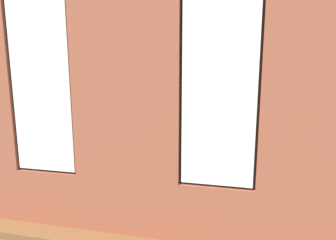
# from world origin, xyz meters

# --- Properties ---
(ground_plane) EXTENTS (6.89, 5.70, 0.10)m
(ground_plane) POSITION_xyz_m (0.00, 0.00, -0.05)
(ground_plane) COLOR brown
(brick_wall_with_windows) EXTENTS (6.29, 0.30, 3.58)m
(brick_wall_with_windows) POSITION_xyz_m (0.00, 2.47, 1.77)
(brick_wall_with_windows) COLOR #9E5138
(brick_wall_with_windows) RESTS_ON ground_plane
(white_wall_right) EXTENTS (0.10, 4.70, 3.58)m
(white_wall_right) POSITION_xyz_m (3.09, 0.20, 1.79)
(white_wall_right) COLOR silver
(white_wall_right) RESTS_ON ground_plane
(couch_by_window) EXTENTS (1.95, 0.87, 0.80)m
(couch_by_window) POSITION_xyz_m (0.38, 1.82, 0.33)
(couch_by_window) COLOR black
(couch_by_window) RESTS_ON ground_plane
(couch_left) EXTENTS (1.03, 2.06, 0.80)m
(couch_left) POSITION_xyz_m (-2.44, -0.09, 0.33)
(couch_left) COLOR black
(couch_left) RESTS_ON ground_plane
(coffee_table) EXTENTS (1.43, 0.83, 0.45)m
(coffee_table) POSITION_xyz_m (-0.11, -0.45, 0.40)
(coffee_table) COLOR #A87547
(coffee_table) RESTS_ON ground_plane
(cup_ceramic) EXTENTS (0.08, 0.08, 0.10)m
(cup_ceramic) POSITION_xyz_m (0.07, -0.55, 0.50)
(cup_ceramic) COLOR #33567F
(cup_ceramic) RESTS_ON coffee_table
(candle_jar) EXTENTS (0.08, 0.08, 0.09)m
(candle_jar) POSITION_xyz_m (-0.50, -0.60, 0.50)
(candle_jar) COLOR #B7333D
(candle_jar) RESTS_ON coffee_table
(table_plant_small) EXTENTS (0.12, 0.12, 0.20)m
(table_plant_small) POSITION_xyz_m (0.32, -0.33, 0.56)
(table_plant_small) COLOR beige
(table_plant_small) RESTS_ON coffee_table
(remote_silver) EXTENTS (0.17, 0.13, 0.02)m
(remote_silver) POSITION_xyz_m (-0.21, -0.33, 0.46)
(remote_silver) COLOR #B2B2B7
(remote_silver) RESTS_ON coffee_table
(remote_gray) EXTENTS (0.16, 0.15, 0.02)m
(remote_gray) POSITION_xyz_m (-0.11, -0.45, 0.46)
(remote_gray) COLOR #59595B
(remote_gray) RESTS_ON coffee_table
(media_console) EXTENTS (0.95, 0.42, 0.45)m
(media_console) POSITION_xyz_m (2.79, 0.00, 0.23)
(media_console) COLOR black
(media_console) RESTS_ON ground_plane
(tv_flatscreen) EXTENTS (0.94, 0.20, 0.66)m
(tv_flatscreen) POSITION_xyz_m (2.79, -0.00, 0.78)
(tv_flatscreen) COLOR black
(tv_flatscreen) RESTS_ON media_console
(potted_plant_near_tv) EXTENTS (1.09, 1.06, 1.38)m
(potted_plant_near_tv) POSITION_xyz_m (2.24, 0.93, 0.70)
(potted_plant_near_tv) COLOR brown
(potted_plant_near_tv) RESTS_ON ground_plane
(potted_plant_corner_near_left) EXTENTS (0.99, 1.00, 1.27)m
(potted_plant_corner_near_left) POSITION_xyz_m (-2.60, -1.86, 0.74)
(potted_plant_corner_near_left) COLOR #47423D
(potted_plant_corner_near_left) RESTS_ON ground_plane
(potted_plant_between_couches) EXTENTS (1.01, 0.99, 1.44)m
(potted_plant_between_couches) POSITION_xyz_m (-1.05, 1.77, 0.85)
(potted_plant_between_couches) COLOR beige
(potted_plant_between_couches) RESTS_ON ground_plane
(potted_plant_mid_room_small) EXTENTS (0.34, 0.34, 0.56)m
(potted_plant_mid_room_small) POSITION_xyz_m (-1.20, -1.06, 0.36)
(potted_plant_mid_room_small) COLOR beige
(potted_plant_mid_room_small) RESTS_ON ground_plane
(potted_plant_by_left_couch) EXTENTS (0.30, 0.30, 0.53)m
(potted_plant_by_left_couch) POSITION_xyz_m (-2.04, -1.54, 0.35)
(potted_plant_by_left_couch) COLOR #9E5638
(potted_plant_by_left_couch) RESTS_ON ground_plane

